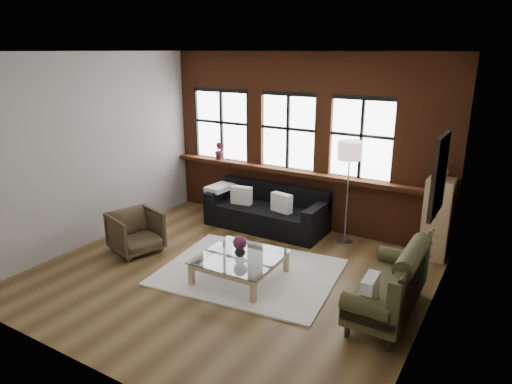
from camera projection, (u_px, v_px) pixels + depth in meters
The scene contains 26 objects.
floor at pixel (230, 274), 6.84m from camera, with size 5.50×5.50×0.00m, color brown.
ceiling at pixel (226, 51), 5.88m from camera, with size 5.50×5.50×0.00m, color white.
wall_back at pixel (304, 142), 8.41m from camera, with size 5.50×5.50×0.00m, color #A8A39D.
wall_front at pixel (79, 229), 4.31m from camera, with size 5.50×5.50×0.00m, color #A8A39D.
wall_left at pixel (93, 150), 7.71m from camera, with size 5.00×5.00×0.00m, color #A8A39D.
wall_right at pixel (435, 204), 5.01m from camera, with size 5.00×5.00×0.00m, color #A8A39D.
brick_backwall at pixel (303, 142), 8.36m from camera, with size 5.50×0.12×3.20m, color #612D16, non-canonical shape.
sill_ledge at pixel (300, 173), 8.45m from camera, with size 5.50×0.30×0.08m, color #612D16.
window_left at pixel (222, 126), 9.20m from camera, with size 1.38×0.10×1.50m, color black, non-canonical shape.
window_mid at pixel (289, 132), 8.47m from camera, with size 1.38×0.10×1.50m, color black, non-canonical shape.
window_right at pixel (362, 140), 7.78m from camera, with size 1.38×0.10×1.50m, color black, non-canonical shape.
wall_poster at pixel (439, 175), 5.20m from camera, with size 0.05×0.74×0.94m, color black, non-canonical shape.
shag_rug at pixel (249, 272), 6.88m from camera, with size 2.56×2.01×0.03m, color silver.
dark_sofa at pixel (266, 208), 8.49m from camera, with size 2.24×0.91×0.81m, color black, non-canonical shape.
pillow_a at pixel (242, 195), 8.59m from camera, with size 0.40×0.14×0.34m, color white.
pillow_b at pixel (282, 203), 8.17m from camera, with size 0.40×0.14×0.34m, color white.
vintage_settee at pixel (388, 282), 5.69m from camera, with size 0.75×1.69×0.90m, color #38351A, non-canonical shape.
pillow_settee at pixel (370, 290), 5.27m from camera, with size 0.14×0.38×0.34m, color white.
armchair at pixel (136, 232), 7.51m from camera, with size 0.74×0.76×0.69m, color #3A2E1D.
coffee_table at pixel (240, 268), 6.65m from camera, with size 1.13×1.13×0.38m, color tan, non-canonical shape.
vase at pixel (240, 251), 6.57m from camera, with size 0.16×0.16×0.17m, color #B2B2B2.
flowers at pixel (240, 243), 6.53m from camera, with size 0.20×0.20×0.20m, color #5D203C.
drawer_chest at pixel (437, 219), 7.20m from camera, with size 0.41×0.41×1.32m, color tan.
potted_plant_top at pixel (444, 168), 6.95m from camera, with size 0.31×0.26×0.34m, color #2D5923.
floor_lamp at pixel (348, 189), 7.67m from camera, with size 0.40×0.40×1.94m, color #A5A5A8, non-canonical shape.
sill_plant at pixel (220, 150), 9.23m from camera, with size 0.21×0.17×0.38m, color #5D203C.
Camera 1 is at (3.50, -5.08, 3.22)m, focal length 32.00 mm.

